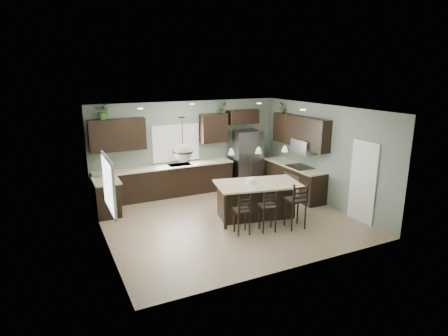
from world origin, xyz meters
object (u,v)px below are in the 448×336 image
serving_dish (250,181)px  plant_back_left (103,111)px  bar_stool_right (295,205)px  kitchen_island (257,200)px  refrigerator (246,159)px  bar_stool_left (242,214)px  bar_stool_center (268,210)px

serving_dish → plant_back_left: bearing=138.1°
plant_back_left → serving_dish: bearing=-41.9°
bar_stool_right → kitchen_island: bearing=123.0°
serving_dish → plant_back_left: 4.41m
refrigerator → bar_stool_right: 3.55m
bar_stool_right → plant_back_left: (-3.73, 3.73, 2.04)m
bar_stool_left → bar_stool_right: 1.35m
serving_dish → bar_stool_center: 1.00m
kitchen_island → bar_stool_right: bar_stool_right is taller
kitchen_island → plant_back_left: size_ratio=4.62×
bar_stool_center → bar_stool_right: size_ratio=0.88×
bar_stool_center → bar_stool_left: bearing=-178.4°
refrigerator → serving_dish: size_ratio=7.71×
bar_stool_center → plant_back_left: bearing=142.4°
bar_stool_center → serving_dish: bearing=101.0°
bar_stool_left → refrigerator: bearing=66.9°
kitchen_island → bar_stool_left: (-0.84, -0.71, 0.02)m
bar_stool_center → plant_back_left: (-3.03, 3.60, 2.11)m
serving_dish → plant_back_left: size_ratio=0.53×
serving_dish → bar_stool_center: serving_dish is taller
kitchen_island → bar_stool_right: bearing=-51.3°
serving_dish → kitchen_island: bearing=-11.9°
refrigerator → bar_stool_left: 3.78m
bar_stool_left → bar_stool_center: size_ratio=0.93×
bar_stool_left → plant_back_left: bearing=131.8°
kitchen_island → plant_back_left: (-3.24, 2.77, 2.17)m
serving_dish → plant_back_left: (-3.05, 2.73, 1.63)m
serving_dish → bar_stool_right: bar_stool_right is taller
plant_back_left → kitchen_island: bearing=-40.5°
bar_stool_left → plant_back_left: 4.75m
serving_dish → bar_stool_left: serving_dish is taller
refrigerator → plant_back_left: (-4.30, 0.24, 1.70)m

